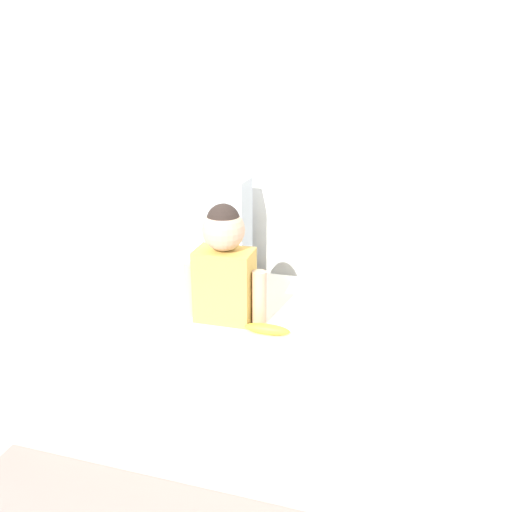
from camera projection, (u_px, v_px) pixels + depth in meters
name	position (u px, v px, depth m)	size (l,w,h in m)	color
ground_plane	(281.00, 407.00, 2.19)	(12.00, 12.00, 0.00)	#B2ADA3
back_wall	(319.00, 73.00, 2.28)	(5.19, 0.10, 2.58)	white
couch	(282.00, 365.00, 2.13)	(1.99, 0.92, 0.40)	beige
throw_pillow_left	(186.00, 225.00, 2.45)	(0.59, 0.16, 0.46)	#B2BCC6
throw_pillow_right	(438.00, 238.00, 2.14)	(0.54, 0.16, 0.53)	#C1B29E
toddler	(224.00, 264.00, 1.99)	(0.33, 0.16, 0.46)	gold
banana	(267.00, 329.00, 1.94)	(0.17, 0.04, 0.04)	yellow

